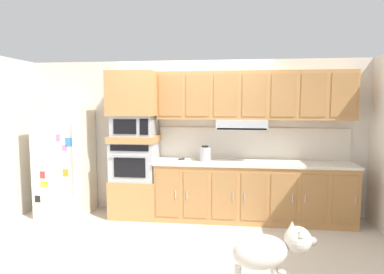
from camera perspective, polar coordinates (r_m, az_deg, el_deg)
ground_plane at (r=4.74m, az=-1.34°, el=-16.65°), size 9.60×9.60×0.00m
back_kitchen_wall at (r=5.51m, az=0.31°, el=-0.02°), size 6.20×0.12×2.50m
refrigerator at (r=5.76m, az=-20.99°, el=-3.85°), size 0.76×0.73×1.76m
oven_base_cabinet at (r=5.52m, az=-9.64°, el=-10.14°), size 0.74×0.62×0.60m
built_in_oven at (r=5.39m, az=-9.76°, el=-3.99°), size 0.70×0.62×0.60m
appliance_mid_shelf at (r=5.34m, az=-9.81°, el=-0.29°), size 0.74×0.62×0.10m
microwave at (r=5.32m, az=-9.86°, el=1.96°), size 0.64×0.54×0.32m
appliance_upper_cabinet at (r=5.31m, az=-9.95°, el=7.35°), size 0.74×0.62×0.68m
lower_cabinet_run at (r=5.27m, az=10.35°, el=-9.35°), size 2.98×0.63×0.88m
countertop_slab at (r=5.17m, az=10.44°, el=-4.42°), size 3.02×0.64×0.04m
backsplash_panel at (r=5.42m, az=10.32°, el=-1.06°), size 3.02×0.02×0.50m
upper_cabinet_with_hood at (r=5.21m, az=10.44°, el=6.74°), size 2.98×0.48×0.88m
screwdriver at (r=5.24m, az=-1.76°, el=-3.81°), size 0.16×0.17×0.03m
electric_kettle at (r=5.11m, az=2.28°, el=-2.93°), size 0.17×0.17×0.24m
dog at (r=3.28m, az=13.14°, el=-18.64°), size 0.96×0.46×0.70m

